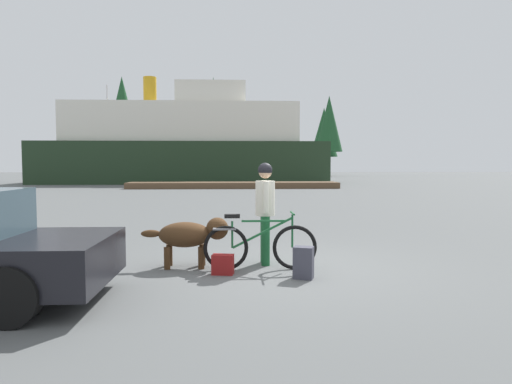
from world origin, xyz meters
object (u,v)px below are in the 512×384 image
person_cyclist (265,204)px  backpack (303,263)px  bicycle (259,246)px  handbag_pannier (223,264)px  sailboat_moored (109,175)px  ferry_boat (185,146)px  dog (191,235)px

person_cyclist → backpack: size_ratio=3.61×
bicycle → handbag_pannier: size_ratio=5.57×
person_cyclist → sailboat_moored: size_ratio=0.19×
bicycle → backpack: size_ratio=3.83×
person_cyclist → sailboat_moored: 39.16m
backpack → person_cyclist: bearing=116.1°
person_cyclist → ferry_boat: ferry_boat is taller
bicycle → sailboat_moored: bearing=108.1°
bicycle → backpack: bicycle is taller
ferry_boat → sailboat_moored: size_ratio=2.64×
backpack → ferry_boat: size_ratio=0.02×
person_cyclist → backpack: 1.35m
bicycle → dog: 1.13m
backpack → handbag_pannier: 1.22m
bicycle → handbag_pannier: bicycle is taller
handbag_pannier → ferry_boat: (-3.97, 33.50, 3.05)m
dog → backpack: bearing=-25.7°
backpack → sailboat_moored: size_ratio=0.05×
person_cyclist → dog: (-1.21, -0.18, -0.48)m
dog → backpack: (1.70, -0.82, -0.29)m
ferry_boat → sailboat_moored: bearing=150.6°
backpack → bicycle: bearing=136.6°
person_cyclist → ferry_boat: bearing=98.1°
handbag_pannier → sailboat_moored: bearing=107.2°
backpack → ferry_boat: (-5.14, 33.80, 2.96)m
handbag_pannier → sailboat_moored: sailboat_moored is taller
bicycle → sailboat_moored: size_ratio=0.20×
person_cyclist → dog: 1.31m
person_cyclist → sailboat_moored: bearing=108.4°
ferry_boat → sailboat_moored: (-7.72, 4.34, -2.67)m
dog → handbag_pannier: 0.82m
bicycle → backpack: (0.61, -0.57, -0.15)m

